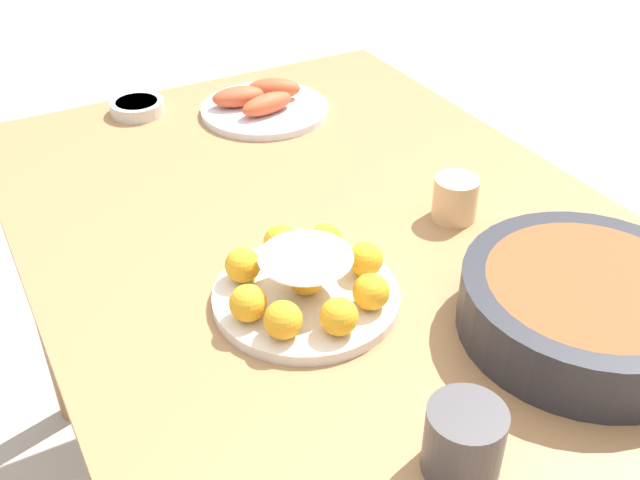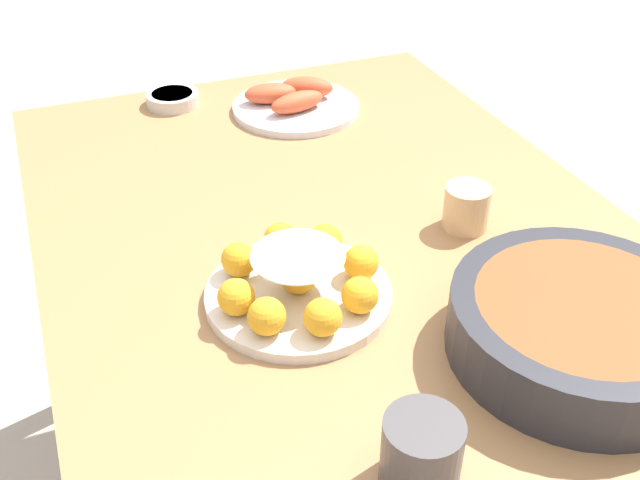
{
  "view_description": "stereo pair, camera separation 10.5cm",
  "coord_description": "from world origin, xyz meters",
  "px_view_note": "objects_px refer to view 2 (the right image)",
  "views": [
    {
      "loc": [
        0.82,
        -0.47,
        1.4
      ],
      "look_at": [
        0.07,
        -0.06,
        0.8
      ],
      "focal_mm": 42.0,
      "sensor_mm": 36.0,
      "label": 1
    },
    {
      "loc": [
        0.87,
        -0.37,
        1.4
      ],
      "look_at": [
        0.07,
        -0.06,
        0.8
      ],
      "focal_mm": 42.0,
      "sensor_mm": 36.0,
      "label": 2
    }
  ],
  "objects_px": {
    "dining_table": "(338,285)",
    "serving_bowl": "(580,325)",
    "sauce_bowl": "(173,98)",
    "cup_near": "(421,453)",
    "cup_far": "(466,208)",
    "cake_plate": "(299,282)",
    "seafood_platter": "(294,102)"
  },
  "relations": [
    {
      "from": "dining_table",
      "to": "serving_bowl",
      "type": "relative_size",
      "value": 3.99
    },
    {
      "from": "serving_bowl",
      "to": "sauce_bowl",
      "type": "relative_size",
      "value": 3.01
    },
    {
      "from": "sauce_bowl",
      "to": "cup_near",
      "type": "relative_size",
      "value": 1.28
    },
    {
      "from": "sauce_bowl",
      "to": "cup_far",
      "type": "distance_m",
      "value": 0.68
    },
    {
      "from": "cake_plate",
      "to": "cup_far",
      "type": "bearing_deg",
      "value": 103.81
    },
    {
      "from": "cake_plate",
      "to": "serving_bowl",
      "type": "xyz_separation_m",
      "value": [
        0.22,
        0.28,
        0.01
      ]
    },
    {
      "from": "cake_plate",
      "to": "sauce_bowl",
      "type": "height_order",
      "value": "cake_plate"
    },
    {
      "from": "dining_table",
      "to": "seafood_platter",
      "type": "height_order",
      "value": "seafood_platter"
    },
    {
      "from": "dining_table",
      "to": "cake_plate",
      "type": "xyz_separation_m",
      "value": [
        0.13,
        -0.11,
        0.14
      ]
    },
    {
      "from": "cup_near",
      "to": "cup_far",
      "type": "bearing_deg",
      "value": 143.87
    },
    {
      "from": "cup_near",
      "to": "seafood_platter",
      "type": "bearing_deg",
      "value": 168.13
    },
    {
      "from": "cup_far",
      "to": "cup_near",
      "type": "bearing_deg",
      "value": -36.13
    },
    {
      "from": "dining_table",
      "to": "seafood_platter",
      "type": "xyz_separation_m",
      "value": [
        -0.43,
        0.08,
        0.12
      ]
    },
    {
      "from": "serving_bowl",
      "to": "cup_near",
      "type": "relative_size",
      "value": 3.85
    },
    {
      "from": "cake_plate",
      "to": "dining_table",
      "type": "bearing_deg",
      "value": 139.46
    },
    {
      "from": "dining_table",
      "to": "seafood_platter",
      "type": "bearing_deg",
      "value": 168.92
    },
    {
      "from": "cake_plate",
      "to": "cup_near",
      "type": "xyz_separation_m",
      "value": [
        0.32,
        0.01,
        0.01
      ]
    },
    {
      "from": "cup_near",
      "to": "cake_plate",
      "type": "bearing_deg",
      "value": -177.5
    },
    {
      "from": "serving_bowl",
      "to": "cup_near",
      "type": "distance_m",
      "value": 0.28
    },
    {
      "from": "dining_table",
      "to": "cup_far",
      "type": "relative_size",
      "value": 18.22
    },
    {
      "from": "sauce_bowl",
      "to": "cup_near",
      "type": "distance_m",
      "value": 0.99
    },
    {
      "from": "dining_table",
      "to": "cup_far",
      "type": "xyz_separation_m",
      "value": [
        0.06,
        0.18,
        0.14
      ]
    },
    {
      "from": "serving_bowl",
      "to": "cup_far",
      "type": "bearing_deg",
      "value": 176.52
    },
    {
      "from": "cup_far",
      "to": "seafood_platter",
      "type": "bearing_deg",
      "value": -168.54
    },
    {
      "from": "serving_bowl",
      "to": "cup_far",
      "type": "relative_size",
      "value": 4.57
    },
    {
      "from": "cake_plate",
      "to": "serving_bowl",
      "type": "relative_size",
      "value": 0.79
    },
    {
      "from": "sauce_bowl",
      "to": "cup_near",
      "type": "height_order",
      "value": "cup_near"
    },
    {
      "from": "serving_bowl",
      "to": "sauce_bowl",
      "type": "bearing_deg",
      "value": -161.46
    },
    {
      "from": "cake_plate",
      "to": "serving_bowl",
      "type": "height_order",
      "value": "cake_plate"
    },
    {
      "from": "dining_table",
      "to": "cup_far",
      "type": "bearing_deg",
      "value": 71.73
    },
    {
      "from": "sauce_bowl",
      "to": "seafood_platter",
      "type": "relative_size",
      "value": 0.42
    },
    {
      "from": "seafood_platter",
      "to": "cup_near",
      "type": "xyz_separation_m",
      "value": [
        0.88,
        -0.18,
        0.02
      ]
    }
  ]
}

